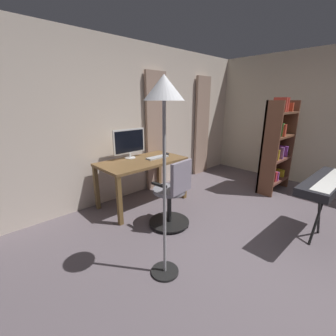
{
  "coord_description": "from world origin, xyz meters",
  "views": [
    {
      "loc": [
        2.35,
        0.63,
        1.68
      ],
      "look_at": [
        0.25,
        -1.6,
        0.75
      ],
      "focal_mm": 24.01,
      "sensor_mm": 36.0,
      "label": 1
    }
  ],
  "objects_px": {
    "computer_mouse": "(167,154)",
    "piano_keyboard": "(326,184)",
    "desk": "(142,166)",
    "office_chair": "(173,196)",
    "bookshelf": "(275,145)",
    "floor_lamp": "(164,112)",
    "computer_monitor": "(129,142)",
    "computer_keyboard": "(157,157)"
  },
  "relations": [
    {
      "from": "bookshelf",
      "to": "computer_keyboard",
      "type": "bearing_deg",
      "value": -31.33
    },
    {
      "from": "floor_lamp",
      "to": "computer_mouse",
      "type": "bearing_deg",
      "value": -133.68
    },
    {
      "from": "bookshelf",
      "to": "floor_lamp",
      "type": "bearing_deg",
      "value": 4.4
    },
    {
      "from": "desk",
      "to": "piano_keyboard",
      "type": "xyz_separation_m",
      "value": [
        -0.94,
        2.31,
        0.09
      ]
    },
    {
      "from": "desk",
      "to": "computer_keyboard",
      "type": "relative_size",
      "value": 3.49
    },
    {
      "from": "computer_mouse",
      "to": "floor_lamp",
      "type": "bearing_deg",
      "value": 46.32
    },
    {
      "from": "office_chair",
      "to": "piano_keyboard",
      "type": "bearing_deg",
      "value": -59.03
    },
    {
      "from": "piano_keyboard",
      "to": "computer_monitor",
      "type": "bearing_deg",
      "value": -68.48
    },
    {
      "from": "desk",
      "to": "computer_monitor",
      "type": "xyz_separation_m",
      "value": [
        0.06,
        -0.26,
        0.36
      ]
    },
    {
      "from": "office_chair",
      "to": "computer_mouse",
      "type": "relative_size",
      "value": 9.53
    },
    {
      "from": "computer_mouse",
      "to": "floor_lamp",
      "type": "height_order",
      "value": "floor_lamp"
    },
    {
      "from": "computer_keyboard",
      "to": "piano_keyboard",
      "type": "relative_size",
      "value": 0.34
    },
    {
      "from": "computer_keyboard",
      "to": "computer_mouse",
      "type": "relative_size",
      "value": 3.99
    },
    {
      "from": "office_chair",
      "to": "computer_mouse",
      "type": "height_order",
      "value": "office_chair"
    },
    {
      "from": "desk",
      "to": "computer_keyboard",
      "type": "height_order",
      "value": "computer_keyboard"
    },
    {
      "from": "computer_monitor",
      "to": "computer_mouse",
      "type": "height_order",
      "value": "computer_monitor"
    },
    {
      "from": "desk",
      "to": "office_chair",
      "type": "distance_m",
      "value": 0.9
    },
    {
      "from": "office_chair",
      "to": "bookshelf",
      "type": "distance_m",
      "value": 2.39
    },
    {
      "from": "office_chair",
      "to": "computer_keyboard",
      "type": "xyz_separation_m",
      "value": [
        -0.43,
        -0.8,
        0.32
      ]
    },
    {
      "from": "computer_mouse",
      "to": "piano_keyboard",
      "type": "height_order",
      "value": "piano_keyboard"
    },
    {
      "from": "desk",
      "to": "computer_mouse",
      "type": "height_order",
      "value": "computer_mouse"
    },
    {
      "from": "computer_keyboard",
      "to": "bookshelf",
      "type": "height_order",
      "value": "bookshelf"
    },
    {
      "from": "office_chair",
      "to": "bookshelf",
      "type": "xyz_separation_m",
      "value": [
        -2.33,
        0.35,
        0.43
      ]
    },
    {
      "from": "floor_lamp",
      "to": "piano_keyboard",
      "type": "bearing_deg",
      "value": 153.95
    },
    {
      "from": "computer_mouse",
      "to": "piano_keyboard",
      "type": "distance_m",
      "value": 2.35
    },
    {
      "from": "office_chair",
      "to": "floor_lamp",
      "type": "height_order",
      "value": "floor_lamp"
    },
    {
      "from": "bookshelf",
      "to": "floor_lamp",
      "type": "relative_size",
      "value": 0.92
    },
    {
      "from": "computer_monitor",
      "to": "piano_keyboard",
      "type": "height_order",
      "value": "computer_monitor"
    },
    {
      "from": "office_chair",
      "to": "piano_keyboard",
      "type": "height_order",
      "value": "office_chair"
    },
    {
      "from": "office_chair",
      "to": "floor_lamp",
      "type": "bearing_deg",
      "value": -145.32
    },
    {
      "from": "computer_keyboard",
      "to": "computer_mouse",
      "type": "xyz_separation_m",
      "value": [
        -0.28,
        -0.07,
        0.01
      ]
    },
    {
      "from": "computer_keyboard",
      "to": "floor_lamp",
      "type": "distance_m",
      "value": 1.96
    },
    {
      "from": "desk",
      "to": "floor_lamp",
      "type": "relative_size",
      "value": 0.74
    },
    {
      "from": "desk",
      "to": "piano_keyboard",
      "type": "distance_m",
      "value": 2.49
    },
    {
      "from": "bookshelf",
      "to": "piano_keyboard",
      "type": "distance_m",
      "value": 1.66
    },
    {
      "from": "bookshelf",
      "to": "floor_lamp",
      "type": "distance_m",
      "value": 3.1
    },
    {
      "from": "bookshelf",
      "to": "piano_keyboard",
      "type": "height_order",
      "value": "bookshelf"
    },
    {
      "from": "computer_monitor",
      "to": "bookshelf",
      "type": "bearing_deg",
      "value": 146.58
    },
    {
      "from": "floor_lamp",
      "to": "desk",
      "type": "bearing_deg",
      "value": -119.9
    },
    {
      "from": "computer_monitor",
      "to": "floor_lamp",
      "type": "xyz_separation_m",
      "value": [
        0.77,
        1.7,
        0.57
      ]
    },
    {
      "from": "office_chair",
      "to": "computer_monitor",
      "type": "xyz_separation_m",
      "value": [
        -0.1,
        -1.12,
        0.57
      ]
    },
    {
      "from": "piano_keyboard",
      "to": "floor_lamp",
      "type": "xyz_separation_m",
      "value": [
        1.77,
        -0.87,
        0.85
      ]
    }
  ]
}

